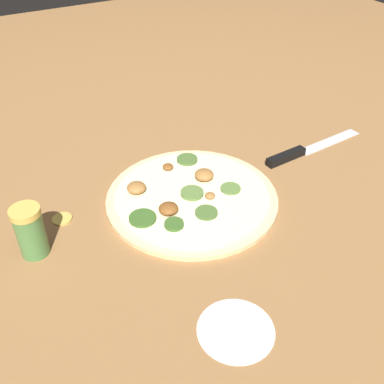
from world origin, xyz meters
name	(u,v)px	position (x,y,z in m)	size (l,w,h in m)	color
ground_plane	(192,200)	(0.00, 0.00, 0.00)	(3.00, 3.00, 0.00)	olive
pizza	(191,197)	(0.00, 0.00, 0.01)	(0.34, 0.34, 0.03)	beige
knife	(298,153)	(0.02, -0.30, 0.01)	(0.04, 0.29, 0.02)	silver
spice_jar	(30,231)	(0.01, 0.31, 0.05)	(0.05, 0.05, 0.10)	#4C7F42
loose_cap	(62,218)	(0.07, 0.25, 0.00)	(0.04, 0.04, 0.01)	gold
flour_patch	(236,330)	(-0.30, 0.10, 0.00)	(0.12, 0.12, 0.00)	white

